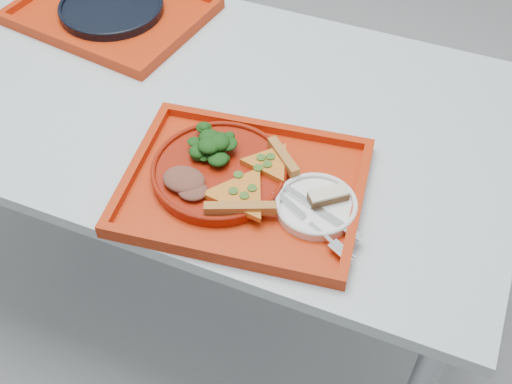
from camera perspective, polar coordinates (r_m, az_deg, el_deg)
ground at (r=2.02m, az=-6.25°, el=-7.53°), size 10.00×10.00×0.00m
table at (r=1.51m, az=-8.35°, el=6.92°), size 1.60×0.80×0.75m
tray_main at (r=1.22m, az=-1.11°, el=0.25°), size 0.49×0.41×0.01m
tray_far at (r=1.72m, az=-12.64°, el=15.21°), size 0.49×0.41×0.01m
dinner_plate at (r=1.23m, az=-3.28°, el=1.76°), size 0.26×0.26×0.02m
side_plate at (r=1.18m, az=5.36°, el=-1.33°), size 0.15×0.15×0.01m
navy_plate at (r=1.71m, az=-12.72°, el=15.60°), size 0.26×0.26×0.02m
pizza_slice_a at (r=1.17m, az=-1.40°, el=-0.09°), size 0.17×0.19×0.02m
pizza_slice_b at (r=1.23m, az=1.23°, el=2.72°), size 0.15×0.15×0.02m
salad_heap at (r=1.25m, az=-4.11°, el=4.75°), size 0.10×0.09×0.05m
meat_portion at (r=1.20m, az=-6.43°, el=1.11°), size 0.08×0.07×0.02m
dessert_bar at (r=1.18m, az=6.45°, el=-0.31°), size 0.07×0.07×0.02m
knife at (r=1.16m, az=5.68°, el=-1.64°), size 0.18×0.08×0.01m
fork at (r=1.15m, az=4.78°, el=-2.69°), size 0.17×0.10×0.01m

